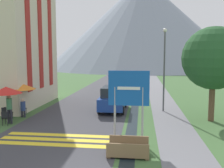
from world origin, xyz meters
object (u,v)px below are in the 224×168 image
(cafe_chair_middle, at_px, (22,108))
(cafe_umbrella_middle_orange, at_px, (22,86))
(cafe_chair_near_left, at_px, (6,113))
(parked_car_near, at_px, (113,99))
(tree_by_path, at_px, (214,58))
(cafe_chair_nearest, at_px, (6,117))
(footbridge, at_px, (128,149))
(cafe_chair_near_right, at_px, (8,112))
(streetlamp, at_px, (164,64))
(cafe_umbrella_front_red, at_px, (6,90))
(hotel_building, at_px, (5,28))
(parked_car_far, at_px, (125,82))
(road_sign, at_px, (129,95))
(cafe_chair_far_right, at_px, (29,104))
(person_standing_terrace, at_px, (9,107))
(person_seated_near, at_px, (23,107))

(cafe_chair_middle, height_order, cafe_umbrella_middle_orange, cafe_umbrella_middle_orange)
(cafe_chair_near_left, relative_size, cafe_umbrella_middle_orange, 0.39)
(parked_car_near, relative_size, tree_by_path, 0.71)
(cafe_chair_nearest, bearing_deg, footbridge, -43.46)
(cafe_chair_near_right, xyz_separation_m, cafe_chair_near_left, (-0.09, -0.15, 0.00))
(streetlamp, bearing_deg, footbridge, -104.06)
(cafe_umbrella_front_red, distance_m, tree_by_path, 12.91)
(cafe_umbrella_middle_orange, xyz_separation_m, tree_by_path, (12.70, -0.31, 1.97))
(hotel_building, height_order, cafe_chair_middle, hotel_building)
(parked_car_far, bearing_deg, tree_by_path, -65.29)
(road_sign, height_order, cafe_umbrella_front_red, road_sign)
(cafe_chair_far_right, bearing_deg, streetlamp, 16.94)
(hotel_building, bearing_deg, cafe_chair_far_right, -35.60)
(cafe_chair_far_right, relative_size, cafe_chair_nearest, 1.00)
(cafe_umbrella_middle_orange, bearing_deg, cafe_chair_far_right, 95.29)
(cafe_chair_near_left, height_order, person_standing_terrace, person_standing_terrace)
(parked_car_near, height_order, person_seated_near, parked_car_near)
(footbridge, distance_m, parked_car_near, 8.47)
(cafe_umbrella_middle_orange, height_order, streetlamp, streetlamp)
(parked_car_near, bearing_deg, parked_car_far, 89.73)
(hotel_building, bearing_deg, cafe_chair_near_right, -61.00)
(parked_car_near, xyz_separation_m, cafe_umbrella_middle_orange, (-6.20, -1.92, 1.06))
(road_sign, relative_size, cafe_chair_far_right, 4.02)
(parked_car_far, xyz_separation_m, person_seated_near, (-5.77, -14.55, -0.21))
(hotel_building, bearing_deg, parked_car_near, -7.74)
(hotel_building, bearing_deg, cafe_chair_nearest, -62.05)
(cafe_umbrella_middle_orange, bearing_deg, person_seated_near, -60.58)
(cafe_chair_far_right, xyz_separation_m, cafe_chair_near_right, (-0.04, -2.84, 0.00))
(cafe_chair_near_left, bearing_deg, cafe_chair_near_right, 82.55)
(footbridge, relative_size, cafe_chair_near_left, 2.00)
(parked_car_far, xyz_separation_m, person_standing_terrace, (-5.85, -16.12, 0.12))
(footbridge, xyz_separation_m, cafe_chair_nearest, (-7.41, 3.51, 0.29))
(cafe_chair_far_right, xyz_separation_m, cafe_chair_middle, (0.27, -1.55, 0.00))
(hotel_building, bearing_deg, streetlamp, -4.39)
(cafe_chair_middle, distance_m, streetlamp, 10.54)
(cafe_chair_near_right, distance_m, streetlamp, 11.19)
(road_sign, xyz_separation_m, tree_by_path, (4.97, 4.59, 1.65))
(cafe_umbrella_front_red, bearing_deg, parked_car_far, 68.61)
(cafe_chair_nearest, height_order, person_seated_near, person_seated_near)
(road_sign, height_order, cafe_chair_middle, road_sign)
(cafe_chair_far_right, relative_size, cafe_umbrella_front_red, 0.38)
(cafe_chair_near_right, distance_m, person_seated_near, 1.01)
(road_sign, distance_m, streetlamp, 7.50)
(road_sign, distance_m, cafe_chair_near_right, 8.72)
(cafe_umbrella_middle_orange, distance_m, tree_by_path, 12.85)
(road_sign, bearing_deg, cafe_chair_near_left, 158.58)
(parked_car_near, bearing_deg, road_sign, -77.36)
(cafe_chair_near_right, distance_m, cafe_umbrella_front_red, 1.58)
(parked_car_near, bearing_deg, cafe_chair_middle, -159.62)
(cafe_chair_nearest, relative_size, cafe_umbrella_middle_orange, 0.39)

